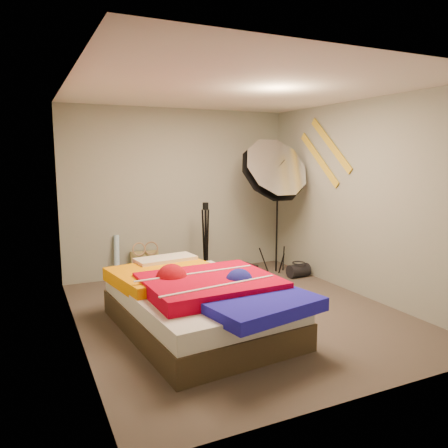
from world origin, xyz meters
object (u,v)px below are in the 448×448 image
duffel_bag (299,271)px  bed (199,302)px  wrapping_roll (117,258)px  camera_tripod (206,235)px  camera_case (243,279)px  photo_umbrella (272,172)px  tote_bag (145,265)px

duffel_bag → bed: bed is taller
wrapping_roll → bed: wrapping_roll is taller
wrapping_roll → duffel_bag: wrapping_roll is taller
bed → camera_tripod: (0.81, 1.77, 0.35)m
bed → camera_case: bearing=44.4°
wrapping_roll → camera_case: 1.86m
bed → photo_umbrella: size_ratio=1.07×
photo_umbrella → wrapping_roll: bearing=163.9°
duffel_bag → camera_tripod: 1.49m
camera_case → photo_umbrella: (0.75, 0.52, 1.40)m
tote_bag → wrapping_roll: (-0.41, 0.00, 0.13)m
camera_tripod → tote_bag: bearing=153.6°
duffel_bag → bed: bearing=-152.7°
bed → photo_umbrella: (1.79, 1.54, 1.26)m
camera_case → bed: bearing=-151.2°
wrapping_roll → camera_tripod: camera_tripod is taller
tote_bag → duffel_bag: 2.30m
camera_case → duffel_bag: (1.05, 0.22, -0.06)m
wrapping_roll → photo_umbrella: bearing=-16.1°
duffel_bag → photo_umbrella: photo_umbrella is taller
camera_tripod → wrapping_roll: bearing=161.7°
tote_bag → bed: bed is taller
duffel_bag → camera_tripod: size_ratio=0.29×
photo_umbrella → bed: bearing=-139.3°
wrapping_roll → duffel_bag: size_ratio=2.06×
camera_case → duffel_bag: size_ratio=0.96×
tote_bag → bed: 2.18m
tote_bag → camera_case: tote_bag is taller
tote_bag → wrapping_roll: size_ratio=0.60×
tote_bag → camera_case: size_ratio=1.29×
tote_bag → camera_case: bearing=-43.9°
camera_case → duffel_bag: bearing=-3.9°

